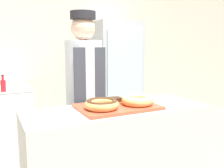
# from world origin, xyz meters

# --- Properties ---
(wall_back) EXTENTS (8.00, 0.06, 2.70)m
(wall_back) POSITION_xyz_m (0.00, 2.13, 1.35)
(wall_back) COLOR beige
(wall_back) RESTS_ON ground_plane
(display_counter) EXTENTS (1.45, 0.53, 0.89)m
(display_counter) POSITION_xyz_m (0.00, 0.00, 0.44)
(display_counter) COLOR beige
(display_counter) RESTS_ON ground_plane
(serving_tray) EXTENTS (0.62, 0.42, 0.02)m
(serving_tray) POSITION_xyz_m (0.00, 0.00, 0.90)
(serving_tray) COLOR #D84C33
(serving_tray) RESTS_ON display_counter
(donut_chocolate_glaze) EXTENTS (0.26, 0.26, 0.07)m
(donut_chocolate_glaze) POSITION_xyz_m (-0.16, -0.04, 0.95)
(donut_chocolate_glaze) COLOR tan
(donut_chocolate_glaze) RESTS_ON serving_tray
(donut_light_glaze) EXTENTS (0.26, 0.26, 0.07)m
(donut_light_glaze) POSITION_xyz_m (0.16, -0.04, 0.95)
(donut_light_glaze) COLOR tan
(donut_light_glaze) RESTS_ON serving_tray
(brownie_back_left) EXTENTS (0.09, 0.09, 0.03)m
(brownie_back_left) POSITION_xyz_m (-0.05, 0.14, 0.93)
(brownie_back_left) COLOR #382111
(brownie_back_left) RESTS_ON serving_tray
(brownie_back_right) EXTENTS (0.09, 0.09, 0.03)m
(brownie_back_right) POSITION_xyz_m (0.05, 0.14, 0.93)
(brownie_back_right) COLOR #382111
(brownie_back_right) RESTS_ON serving_tray
(baker_person) EXTENTS (0.34, 0.34, 1.68)m
(baker_person) POSITION_xyz_m (-0.10, 0.49, 0.90)
(baker_person) COLOR #4C4C51
(baker_person) RESTS_ON ground_plane
(beverage_fridge) EXTENTS (0.68, 0.63, 1.73)m
(beverage_fridge) POSITION_xyz_m (0.86, 1.73, 0.87)
(beverage_fridge) COLOR #ADB2B7
(beverage_fridge) RESTS_ON ground_plane
(bottle_red) EXTENTS (0.06, 0.06, 0.20)m
(bottle_red) POSITION_xyz_m (-0.76, 1.46, 0.92)
(bottle_red) COLOR red
(bottle_red) RESTS_ON chest_freezer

